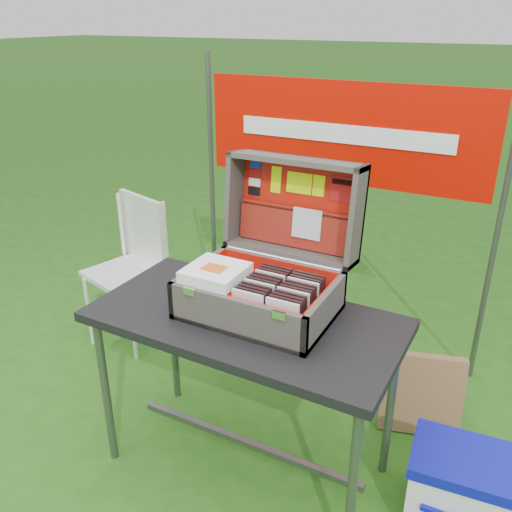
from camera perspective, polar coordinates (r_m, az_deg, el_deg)
The scene contains 91 objects.
ground at distance 2.73m, azimuth -0.98°, elevation -19.64°, with size 80.00×80.00×0.00m, color #205412.
table at distance 2.41m, azimuth -1.07°, elevation -14.36°, with size 1.25×0.62×0.78m, color black, non-canonical shape.
table_top at distance 2.20m, azimuth -1.14°, elevation -6.78°, with size 1.25×0.62×0.04m, color black.
table_leg_fl at distance 2.54m, azimuth -15.52°, elevation -13.63°, with size 0.04×0.04×0.74m, color #59595B.
table_leg_fr at distance 2.09m, azimuth 10.10°, elevation -22.93°, with size 0.04×0.04×0.74m, color #59595B.
table_leg_bl at distance 2.85m, azimuth -8.67°, elevation -8.40°, with size 0.04×0.04×0.74m, color #59595B.
table_leg_br at distance 2.46m, azimuth 13.98°, elevation -14.91°, with size 0.04×0.04×0.74m, color #59595B.
table_brace at distance 2.59m, azimuth -1.02°, elevation -19.05°, with size 1.10×0.03×0.03m, color #59595B.
suitcase at distance 2.13m, azimuth 1.08°, elevation 1.34°, with size 0.59×0.58×0.57m, color #5F5A51, non-canonical shape.
suitcase_base_bottom at distance 2.21m, azimuth 0.32°, elevation -5.70°, with size 0.59×0.42×0.02m, color #5F5A51.
suitcase_base_wall_front at distance 2.02m, azimuth -2.29°, elevation -6.53°, with size 0.59×0.02×0.16m, color #5F5A51.
suitcase_base_wall_back at distance 2.33m, azimuth 2.58°, elevation -2.12°, with size 0.59×0.02×0.16m, color #5F5A51.
suitcase_base_wall_left at distance 2.30m, azimuth -5.92°, elevation -2.59°, with size 0.02×0.42×0.16m, color #5F5A51.
suitcase_base_wall_right at distance 2.07m, azimuth 7.29°, elevation -5.87°, with size 0.02×0.42×0.16m, color #5F5A51.
suitcase_liner_floor at distance 2.20m, azimuth 0.32°, elevation -5.38°, with size 0.54×0.37×0.01m, color red.
suitcase_latch_left at distance 2.07m, azimuth -7.03°, elevation -3.74°, with size 0.05×0.01×0.03m, color silver.
suitcase_latch_right at distance 1.90m, azimuth 2.46°, elevation -6.26°, with size 0.05×0.01×0.03m, color silver.
suitcase_hinge at distance 2.31m, azimuth 2.74°, elevation -0.25°, with size 0.02×0.02×0.53m, color silver.
suitcase_lid_back at distance 2.38m, azimuth 4.59°, elevation 5.44°, with size 0.59×0.42×0.02m, color #5F5A51.
suitcase_lid_rim_far at distance 2.28m, azimuth 4.31°, elevation 10.00°, with size 0.59×0.02×0.16m, color #5F5A51.
suitcase_lid_rim_near at distance 2.37m, azimuth 3.57°, elevation 0.50°, with size 0.59×0.02×0.16m, color #5F5A51.
suitcase_lid_rim_left at distance 2.44m, azimuth -2.15°, elevation 6.18°, with size 0.02×0.42×0.16m, color #5F5A51.
suitcase_lid_rim_right at distance 2.23m, azimuth 10.57°, elevation 3.98°, with size 0.02×0.42×0.16m, color #5F5A51.
suitcase_lid_liner at distance 2.37m, azimuth 4.45°, elevation 5.38°, with size 0.54×0.37×0.01m, color red.
suitcase_liner_wall_front at distance 2.03m, azimuth -2.09°, elevation -6.06°, with size 0.54×0.01×0.13m, color red.
suitcase_liner_wall_back at distance 2.31m, azimuth 2.43°, elevation -2.00°, with size 0.54×0.01×0.13m, color red.
suitcase_liner_wall_left at distance 2.29m, azimuth -5.63°, elevation -2.41°, with size 0.01×0.37×0.13m, color red.
suitcase_liner_wall_right at distance 2.07m, azimuth 6.93°, elevation -5.50°, with size 0.01×0.37×0.13m, color red.
suitcase_lid_pocket at distance 2.37m, azimuth 4.08°, elevation 3.01°, with size 0.52×0.17×0.03m, color maroon.
suitcase_pocket_edge at distance 2.35m, azimuth 4.18°, elevation 4.95°, with size 0.51×0.02×0.02m, color maroon.
suitcase_pocket_cd at distance 2.33m, azimuth 5.38°, elevation 3.39°, with size 0.13×0.13×0.01m, color silver.
lid_sticker_cc_a at distance 2.42m, azimuth -0.05°, elevation 9.64°, with size 0.06×0.04×0.00m, color #1933B2.
lid_sticker_cc_b at distance 2.43m, azimuth -0.10°, elevation 8.71°, with size 0.06×0.04×0.00m, color #B21313.
lid_sticker_cc_c at distance 2.44m, azimuth -0.15°, elevation 7.78°, with size 0.06×0.04×0.00m, color white.
lid_sticker_cc_d at distance 2.44m, azimuth -0.20°, elevation 6.86°, with size 0.06×0.04×0.00m, color black.
lid_card_neon_tall at distance 2.39m, azimuth 2.13°, elevation 8.03°, with size 0.05×0.12×0.00m, color #C1F102.
lid_card_neon_main at distance 2.34m, azimuth 4.57°, elevation 7.66°, with size 0.12×0.09×0.00m, color #C1F102.
lid_card_neon_small at distance 2.31m, azimuth 6.62°, elevation 7.34°, with size 0.05×0.09×0.00m, color #C1F102.
lid_sticker_band at distance 2.28m, azimuth 9.08°, elevation 6.94°, with size 0.10×0.10×0.00m, color #B21313.
lid_sticker_band_bar at distance 2.27m, azimuth 9.16°, elevation 7.68°, with size 0.09×0.02×0.00m, color black.
cd_left_0 at distance 2.02m, azimuth -0.88°, elevation -5.70°, with size 0.13×0.01×0.15m, color silver.
cd_left_1 at distance 2.04m, azimuth -0.57°, elevation -5.42°, with size 0.13×0.01×0.15m, color black.
cd_left_2 at distance 2.06m, azimuth -0.26°, elevation -5.14°, with size 0.13×0.01×0.15m, color black.
cd_left_3 at distance 2.07m, azimuth 0.04°, elevation -4.86°, with size 0.13×0.01×0.15m, color black.
cd_left_4 at distance 2.09m, azimuth 0.34°, elevation -4.59°, with size 0.13×0.01×0.15m, color silver.
cd_left_5 at distance 2.11m, azimuth 0.63°, elevation -4.32°, with size 0.13×0.01×0.15m, color black.
cd_left_6 at distance 2.13m, azimuth 0.91°, elevation -4.06°, with size 0.13×0.01×0.15m, color black.
cd_left_7 at distance 2.15m, azimuth 1.19°, elevation -3.80°, with size 0.13×0.01×0.15m, color black.
cd_left_8 at distance 2.16m, azimuth 1.47°, elevation -3.55°, with size 0.13×0.01×0.15m, color silver.
cd_left_9 at distance 2.18m, azimuth 1.74°, elevation -3.30°, with size 0.13×0.01×0.15m, color black.
cd_left_10 at distance 2.20m, azimuth 2.01°, elevation -3.05°, with size 0.13×0.01×0.15m, color black.
cd_left_11 at distance 2.22m, azimuth 2.27°, elevation -2.81°, with size 0.13×0.01×0.15m, color black.
cd_right_0 at distance 1.97m, azimuth 2.77°, elevation -6.66°, with size 0.13×0.01×0.15m, color silver.
cd_right_1 at distance 1.98m, azimuth 3.06°, elevation -6.36°, with size 0.13×0.01×0.15m, color black.
cd_right_2 at distance 2.00m, azimuth 3.34°, elevation -6.06°, with size 0.13×0.01×0.15m, color black.
cd_right_3 at distance 2.02m, azimuth 3.61°, elevation -5.76°, with size 0.13×0.01×0.15m, color black.
cd_right_4 at distance 2.04m, azimuth 3.88°, elevation -5.48°, with size 0.13×0.01×0.15m, color silver.
cd_right_5 at distance 2.06m, azimuth 4.15°, elevation -5.19°, with size 0.13×0.01×0.15m, color black.
cd_right_6 at distance 2.08m, azimuth 4.41°, elevation -4.91°, with size 0.13×0.01×0.15m, color black.
cd_right_7 at distance 2.09m, azimuth 4.67°, elevation -4.64°, with size 0.13×0.01×0.15m, color black.
cd_right_8 at distance 2.11m, azimuth 4.92°, elevation -4.37°, with size 0.13×0.01×0.15m, color silver.
cd_right_9 at distance 2.13m, azimuth 5.16°, elevation -4.11°, with size 0.13×0.01×0.15m, color black.
cd_right_10 at distance 2.15m, azimuth 5.41°, elevation -3.85°, with size 0.13×0.01×0.15m, color black.
cd_right_11 at distance 2.17m, azimuth 5.64°, elevation -3.59°, with size 0.13×0.01×0.15m, color black.
songbook_0 at distance 2.14m, azimuth -4.26°, elevation -2.23°, with size 0.22×0.22×0.01m, color white.
songbook_1 at distance 2.14m, azimuth -4.26°, elevation -2.11°, with size 0.22×0.22×0.01m, color white.
songbook_2 at distance 2.14m, azimuth -4.27°, elevation -1.99°, with size 0.22×0.22×0.01m, color white.
songbook_3 at distance 2.14m, azimuth -4.27°, elevation -1.87°, with size 0.22×0.22×0.01m, color white.
songbook_4 at distance 2.13m, azimuth -4.28°, elevation -1.75°, with size 0.22×0.22×0.01m, color white.
songbook_5 at distance 2.13m, azimuth -4.28°, elevation -1.63°, with size 0.22×0.22×0.01m, color white.
songbook_6 at distance 2.13m, azimuth -4.28°, elevation -1.50°, with size 0.22×0.22×0.01m, color white.
songbook_7 at distance 2.13m, azimuth -4.29°, elevation -1.38°, with size 0.22×0.22×0.01m, color white.
songbook_8 at distance 2.13m, azimuth -4.29°, elevation -1.26°, with size 0.22×0.22×0.01m, color white.
songbook_graphic at distance 2.12m, azimuth -4.44°, elevation -1.27°, with size 0.09×0.07×0.00m, color #D85919.
cooler at distance 2.46m, azimuth 20.65°, elevation -22.11°, with size 0.40×0.30×0.35m, color white, non-canonical shape.
cooler_body at distance 2.47m, azimuth 20.56°, elevation -22.50°, with size 0.38×0.29×0.30m, color white.
cooler_lid at distance 2.35m, azimuth 21.21°, elevation -19.51°, with size 0.40×0.30×0.05m, color #0D12A3.
chair at distance 3.38m, azimuth -13.54°, elevation -1.92°, with size 0.40×0.44×0.89m, color silver, non-canonical shape.
chair_seat at distance 3.37m, azimuth -13.56°, elevation -1.77°, with size 0.40×0.40×0.03m, color silver.
chair_backrest at distance 3.42m, azimuth -11.84°, elevation 2.83°, with size 0.40×0.03×0.42m, color silver.
chair_leg_fl at distance 3.48m, azimuth -17.19°, elevation -5.63°, with size 0.02×0.02×0.45m, color silver.
chair_leg_fr at distance 3.26m, azimuth -12.82°, elevation -7.16°, with size 0.02×0.02×0.45m, color silver.
chair_leg_bl at distance 3.69m, azimuth -13.53°, elevation -3.36°, with size 0.02×0.02×0.45m, color silver.
chair_leg_br at distance 3.49m, azimuth -9.22°, elevation -4.63°, with size 0.02×0.02×0.45m, color silver.
chair_upright_left at distance 3.53m, azimuth -14.00°, elevation 3.12°, with size 0.02×0.02×0.42m, color silver.
chair_upright_right at distance 3.32m, azimuth -9.52°, elevation 2.18°, with size 0.02×0.02×0.42m, color silver.
cardboard_box at distance 2.83m, azimuth 17.01°, elevation -13.72°, with size 0.39×0.06×0.41m, color #8F5F39.
banner_post_left at distance 3.51m, azimuth -4.63°, elevation 6.84°, with size 0.03×0.03×1.70m, color #59595B.
banner_post_right at distance 3.01m, azimuth 23.96°, elevation 1.77°, with size 0.03×0.03×1.70m, color #59595B.
banner at distance 3.03m, azimuth 9.06°, elevation 12.63°, with size 1.60×0.01×0.55m, color #B40B00.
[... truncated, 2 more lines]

